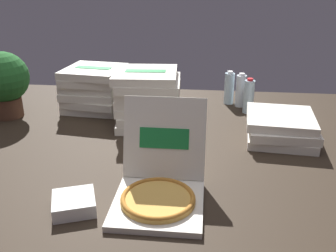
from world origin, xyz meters
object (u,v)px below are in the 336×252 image
Objects in this scene: open_pizza_box at (160,181)px; water_bottle_0 at (241,91)px; pizza_stack_left_mid at (94,88)px; water_bottle_2 at (249,96)px; water_bottle_1 at (229,88)px; potted_plant at (4,81)px; pizza_stack_right_mid at (148,98)px; napkin_pile at (74,203)px; pizza_stack_left_near at (281,127)px.

open_pizza_box reaches higher than water_bottle_0.
water_bottle_2 is (1.04, 0.03, -0.03)m from pizza_stack_left_mid.
open_pizza_box is at bearing -60.97° from pizza_stack_left_mid.
water_bottle_1 is at bearing 146.98° from water_bottle_0.
potted_plant is at bearing -158.25° from pizza_stack_left_mid.
water_bottle_2 is (0.46, 1.07, 0.04)m from open_pizza_box.
open_pizza_box is 2.04× the size of water_bottle_0.
napkin_pile is (-0.16, -0.93, -0.14)m from pizza_stack_right_mid.
pizza_stack_left_near is 1.74× the size of water_bottle_1.
water_bottle_2 is 1.59m from potted_plant.
water_bottle_1 is (-0.08, 0.05, 0.00)m from water_bottle_0.
water_bottle_1 reaches higher than pizza_stack_left_near.
potted_plant is at bearing -171.41° from water_bottle_2.
pizza_stack_left_near is 0.97× the size of potted_plant.
water_bottle_0 is (-0.19, 0.54, 0.04)m from pizza_stack_left_near.
open_pizza_box is at bearing -113.20° from water_bottle_2.
water_bottle_0 is at bearing 13.33° from potted_plant.
water_bottle_2 is at bearing 56.43° from napkin_pile.
potted_plant is at bearing -166.67° from water_bottle_0.
open_pizza_box is at bearing -77.95° from pizza_stack_right_mid.
pizza_stack_right_mid reaches higher than water_bottle_1.
napkin_pile is (-0.67, -1.37, -0.08)m from water_bottle_1.
pizza_stack_left_near is at bearing -65.96° from water_bottle_1.
pizza_stack_right_mid is 2.48× the size of napkin_pile.
water_bottle_2 is at bearing -70.66° from water_bottle_0.
water_bottle_2 is 0.56× the size of potted_plant.
water_bottle_1 is (0.34, 1.25, 0.04)m from open_pizza_box.
napkin_pile is (-0.75, -1.32, -0.08)m from water_bottle_0.
water_bottle_0 is at bearing 70.82° from open_pizza_box.
water_bottle_1 is 0.21m from water_bottle_2.
open_pizza_box is 1.39m from potted_plant.
water_bottle_1 is 1.43× the size of napkin_pile.
open_pizza_box is 0.89m from pizza_stack_left_near.
pizza_stack_left_near is 0.65m from water_bottle_1.
potted_plant is at bearing 142.76° from open_pizza_box.
water_bottle_0 reaches higher than napkin_pile.
pizza_stack_left_near is 1.74× the size of water_bottle_0.
water_bottle_1 is at bearing 114.04° from pizza_stack_left_near.
open_pizza_box reaches higher than water_bottle_2.
water_bottle_0 is 1.52m from napkin_pile.
pizza_stack_left_near is at bearing -18.22° from pizza_stack_left_mid.
pizza_stack_left_mid is 1.79× the size of water_bottle_0.
water_bottle_2 reaches higher than napkin_pile.
pizza_stack_left_mid is 1.79× the size of water_bottle_1.
water_bottle_0 is at bearing -33.02° from water_bottle_1.
potted_plant is (-1.56, -0.24, 0.13)m from water_bottle_2.
pizza_stack_left_mid is at bearing 149.66° from pizza_stack_right_mid.
water_bottle_2 is at bearing 8.59° from potted_plant.
water_bottle_0 is at bearing 109.00° from pizza_stack_left_near.
water_bottle_1 is 1.50m from potted_plant.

